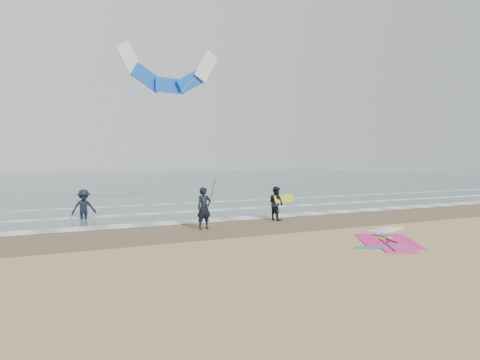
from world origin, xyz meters
name	(u,v)px	position (x,y,z in m)	size (l,w,h in m)	color
ground	(348,249)	(0.00, 0.00, 0.00)	(120.00, 120.00, 0.00)	tan
sea_water	(119,181)	(0.00, 48.00, 0.01)	(120.00, 80.00, 0.02)	#47605E
wet_sand_band	(265,224)	(0.00, 6.00, 0.00)	(120.00, 5.00, 0.01)	brown
foam_waterline	(228,213)	(0.00, 10.44, 0.03)	(120.00, 9.15, 0.02)	white
windsurf_rig	(388,238)	(2.68, 0.89, 0.03)	(4.74, 4.49, 0.11)	white
person_standing	(204,208)	(-3.09, 5.97, 0.93)	(0.68, 0.45, 1.87)	black
person_walking	(276,203)	(1.16, 7.00, 0.86)	(0.83, 0.65, 1.71)	black
person_wading	(84,201)	(-7.64, 11.39, 0.95)	(1.22, 0.70, 1.89)	black
held_pole	(210,198)	(-2.79, 5.97, 1.37)	(0.17, 0.86, 1.82)	black
carried_kiteboard	(284,199)	(1.56, 6.90, 1.08)	(1.30, 0.51, 0.39)	yellow
surf_kite	(169,74)	(-2.27, 14.30, 8.31)	(8.66, 3.19, 8.78)	white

